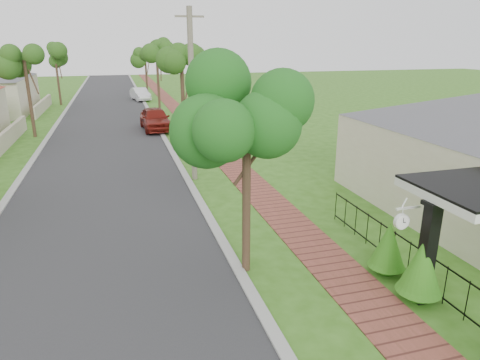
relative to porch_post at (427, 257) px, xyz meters
name	(u,v)px	position (x,y,z in m)	size (l,w,h in m)	color
ground	(229,305)	(-4.55, 1.00, -1.12)	(160.00, 160.00, 0.00)	#316117
road	(106,139)	(-7.55, 21.00, -1.12)	(7.00, 120.00, 0.02)	#28282B
kerb_right	(163,136)	(-3.90, 21.00, -1.12)	(0.30, 120.00, 0.10)	#9E9E99
kerb_left	(45,143)	(-11.20, 21.00, -1.12)	(0.30, 120.00, 0.10)	#9E9E99
sidewalk	(201,134)	(-1.30, 21.00, -1.12)	(1.50, 120.00, 0.03)	brown
porch_post	(427,257)	(0.00, 0.00, 0.00)	(0.48, 0.48, 2.52)	black
picket_fence	(409,258)	(0.35, 1.00, -0.59)	(0.03, 8.02, 1.00)	black
street_trees	(103,62)	(-7.42, 27.84, 3.42)	(10.70, 37.65, 5.89)	#382619
hedge_row	(443,283)	(-0.10, -0.72, -0.25)	(0.93, 4.89, 2.21)	#226414
parked_car_red	(155,119)	(-4.15, 23.18, -0.33)	(1.86, 4.63, 1.58)	maroon
parked_car_white	(140,94)	(-4.15, 40.33, -0.46)	(1.40, 4.01, 1.32)	white
near_tree	(247,114)	(-3.67, 2.50, 3.14)	(2.08, 2.08, 5.35)	#382619
utility_pole	(192,96)	(-3.54, 11.00, 2.61)	(1.20, 0.24, 7.35)	#736B5A
station_clock	(402,220)	(-0.49, 0.40, 0.83)	(0.65, 0.13, 0.55)	white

